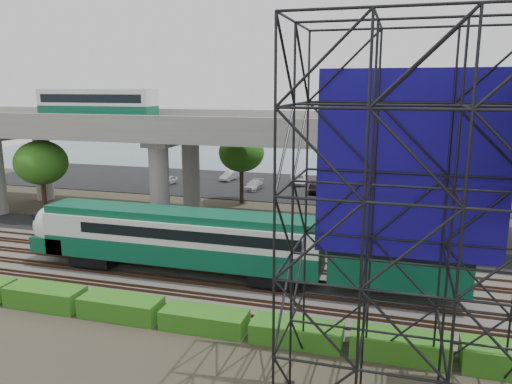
% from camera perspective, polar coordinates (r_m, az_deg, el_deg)
% --- Properties ---
extents(ground, '(140.00, 140.00, 0.00)m').
position_cam_1_polar(ground, '(31.67, -4.64, -11.62)').
color(ground, '#474233').
rests_on(ground, ground).
extents(ballast_bed, '(90.00, 12.00, 0.20)m').
position_cam_1_polar(ballast_bed, '(33.36, -3.41, -10.15)').
color(ballast_bed, slate).
rests_on(ballast_bed, ground).
extents(service_road, '(90.00, 5.00, 0.08)m').
position_cam_1_polar(service_road, '(41.00, 0.59, -5.92)').
color(service_road, black).
rests_on(service_road, ground).
extents(parking_lot, '(90.00, 18.00, 0.08)m').
position_cam_1_polar(parking_lot, '(63.23, 6.33, 0.44)').
color(parking_lot, black).
rests_on(parking_lot, ground).
extents(harbor_water, '(140.00, 40.00, 0.03)m').
position_cam_1_polar(harbor_water, '(84.67, 8.92, 3.30)').
color(harbor_water, '#435B6E').
rests_on(harbor_water, ground).
extents(rail_tracks, '(90.00, 9.52, 0.16)m').
position_cam_1_polar(rail_tracks, '(33.29, -3.41, -9.86)').
color(rail_tracks, '#472D1E').
rests_on(rail_tracks, ballast_bed).
extents(commuter_train, '(29.30, 3.06, 4.30)m').
position_cam_1_polar(commuter_train, '(32.79, -5.31, -5.41)').
color(commuter_train, black).
rests_on(commuter_train, rail_tracks).
extents(overpass, '(80.00, 12.00, 12.40)m').
position_cam_1_polar(overpass, '(44.87, 0.87, 6.33)').
color(overpass, '#9E9B93').
rests_on(overpass, ground).
extents(scaffold_tower, '(9.36, 6.36, 15.00)m').
position_cam_1_polar(scaffold_tower, '(19.79, 17.10, -3.79)').
color(scaffold_tower, black).
rests_on(scaffold_tower, ground).
extents(hedge_strip, '(34.60, 1.80, 1.20)m').
position_cam_1_polar(hedge_strip, '(27.48, -5.91, -14.22)').
color(hedge_strip, '#2A6216').
rests_on(hedge_strip, ground).
extents(trees, '(40.94, 16.94, 7.69)m').
position_cam_1_polar(trees, '(46.35, -3.08, 3.20)').
color(trees, '#382314').
rests_on(trees, ground).
extents(suv, '(5.49, 4.12, 1.39)m').
position_cam_1_polar(suv, '(47.40, -19.21, -3.20)').
color(suv, black).
rests_on(suv, service_road).
extents(parked_cars, '(36.68, 9.54, 1.22)m').
position_cam_1_polar(parked_cars, '(62.59, 7.57, 0.87)').
color(parked_cars, '#BCBCBC').
rests_on(parked_cars, parking_lot).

